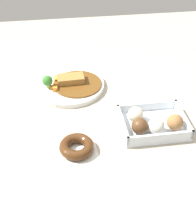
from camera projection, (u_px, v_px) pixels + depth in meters
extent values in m
plane|color=#B2A893|center=(88.00, 104.00, 1.09)|extent=(1.60, 1.60, 0.00)
cylinder|color=white|center=(68.00, 85.00, 1.17)|extent=(0.27, 0.27, 0.02)
cylinder|color=brown|center=(77.00, 84.00, 1.16)|extent=(0.18, 0.18, 0.01)
cube|color=#A87538|center=(71.00, 79.00, 1.16)|extent=(0.10, 0.06, 0.02)
cylinder|color=white|center=(57.00, 80.00, 1.18)|extent=(0.06, 0.06, 0.00)
ellipsoid|color=yellow|center=(57.00, 78.00, 1.17)|extent=(0.03, 0.03, 0.02)
cylinder|color=#8CB766|center=(48.00, 86.00, 1.14)|extent=(0.01, 0.01, 0.02)
sphere|color=#387A2D|center=(47.00, 81.00, 1.12)|extent=(0.04, 0.04, 0.04)
cube|color=orange|center=(52.00, 87.00, 1.13)|extent=(0.02, 0.02, 0.01)
cube|color=orange|center=(55.00, 89.00, 1.12)|extent=(0.02, 0.02, 0.02)
cube|color=silver|center=(153.00, 126.00, 0.99)|extent=(0.21, 0.16, 0.01)
cube|color=silver|center=(123.00, 124.00, 0.97)|extent=(0.01, 0.16, 0.03)
cube|color=silver|center=(183.00, 118.00, 0.99)|extent=(0.01, 0.16, 0.03)
cube|color=silver|center=(161.00, 138.00, 0.92)|extent=(0.21, 0.01, 0.03)
cube|color=silver|center=(147.00, 107.00, 1.04)|extent=(0.21, 0.01, 0.03)
sphere|color=brown|center=(140.00, 126.00, 0.94)|extent=(0.05, 0.05, 0.05)
sphere|color=silver|center=(156.00, 126.00, 0.94)|extent=(0.05, 0.05, 0.05)
sphere|color=#9E6B3D|center=(175.00, 122.00, 0.96)|extent=(0.05, 0.05, 0.05)
sphere|color=#EFE5C6|center=(136.00, 114.00, 0.99)|extent=(0.05, 0.05, 0.05)
cube|color=white|center=(77.00, 150.00, 0.91)|extent=(0.13, 0.13, 0.00)
torus|color=#4C2B14|center=(77.00, 147.00, 0.90)|extent=(0.10, 0.10, 0.03)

